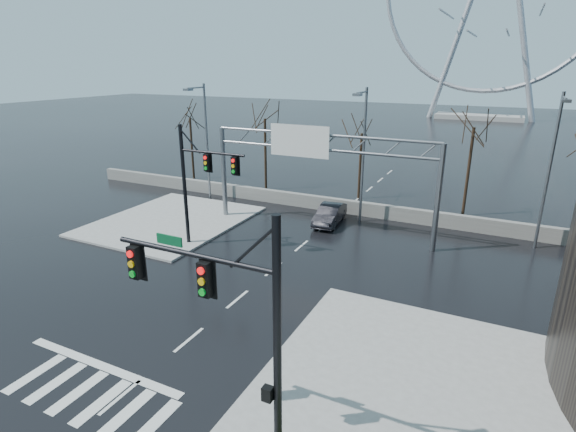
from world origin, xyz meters
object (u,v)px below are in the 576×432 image
Objects in this scene: sign_gantry at (315,161)px; car at (330,214)px; signal_mast_far at (198,176)px; signal_mast_near at (234,313)px.

sign_gantry is 3.67× the size of car.
signal_mast_far is 8.14m from sign_gantry.
signal_mast_far reaches higher than car.
signal_mast_near is 19.79m from sign_gantry.
signal_mast_far is 1.80× the size of car.
car is (-5.06, 21.04, -4.14)m from signal_mast_near.
signal_mast_far is 10.81m from car.
signal_mast_far is (-11.01, 13.00, -0.04)m from signal_mast_near.
signal_mast_near is 22.03m from car.
car is (0.45, 2.04, -4.45)m from sign_gantry.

